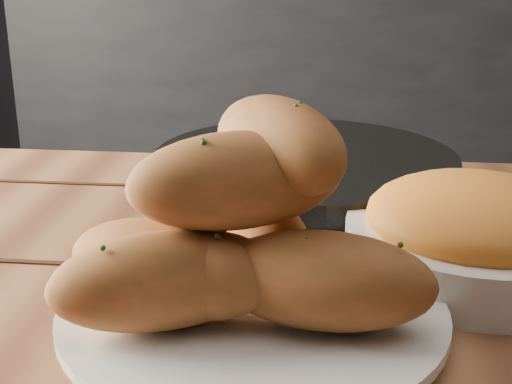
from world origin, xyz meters
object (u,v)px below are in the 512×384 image
Objects in this scene: bread_rolls at (237,231)px; skillet at (306,174)px; plate at (253,315)px; bowl at (475,231)px.

bread_rolls reaches higher than skillet.
bread_rolls is (-0.01, -0.00, 0.06)m from plate.
bowl is at bearing -50.05° from skillet.
plate is 0.27m from skillet.
plate is 1.03× the size of bread_rolls.
skillet is 0.22m from bowl.
skillet is 2.15× the size of bowl.
plate is at bearing 2.76° from bread_rolls.
plate is 0.20m from bowl.
bread_rolls is at bearing -177.24° from plate.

